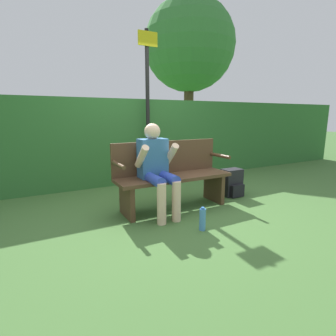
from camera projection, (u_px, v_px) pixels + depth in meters
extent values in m
plane|color=#426B33|center=(174.00, 208.00, 3.68)|extent=(40.00, 40.00, 0.00)
cube|color=#2D662D|center=(129.00, 141.00, 5.07)|extent=(12.00, 0.47, 1.57)
cube|color=#513823|center=(174.00, 177.00, 3.59)|extent=(1.62, 0.48, 0.05)
cube|color=#513823|center=(167.00, 157.00, 3.73)|extent=(1.62, 0.04, 0.46)
cube|color=#513823|center=(127.00, 201.00, 3.32)|extent=(0.06, 0.43, 0.42)
cube|color=#513823|center=(214.00, 187.00, 3.95)|extent=(0.06, 0.43, 0.42)
cylinder|color=#513823|center=(118.00, 165.00, 3.18)|extent=(0.05, 0.43, 0.05)
cylinder|color=#513823|center=(220.00, 156.00, 3.90)|extent=(0.05, 0.43, 0.05)
cube|color=#336699|center=(153.00, 158.00, 3.44)|extent=(0.36, 0.22, 0.51)
sphere|color=beige|center=(152.00, 131.00, 3.37)|extent=(0.21, 0.21, 0.21)
cylinder|color=#2D47B7|center=(153.00, 179.00, 3.24)|extent=(0.13, 0.46, 0.13)
cylinder|color=#2D47B7|center=(168.00, 177.00, 3.33)|extent=(0.13, 0.46, 0.13)
cylinder|color=beige|center=(162.00, 204.00, 3.09)|extent=(0.11, 0.11, 0.50)
cylinder|color=beige|center=(176.00, 201.00, 3.18)|extent=(0.11, 0.11, 0.50)
cylinder|color=beige|center=(142.00, 157.00, 3.22)|extent=(0.09, 0.32, 0.32)
cylinder|color=beige|center=(171.00, 154.00, 3.41)|extent=(0.09, 0.32, 0.32)
cube|color=black|center=(231.00, 182.00, 4.23)|extent=(0.32, 0.21, 0.43)
cube|color=black|center=(237.00, 191.00, 4.13)|extent=(0.24, 0.07, 0.20)
cylinder|color=#4C8CCC|center=(202.00, 220.00, 2.95)|extent=(0.07, 0.07, 0.25)
cylinder|color=#2D66B2|center=(203.00, 208.00, 2.92)|extent=(0.04, 0.04, 0.02)
cylinder|color=black|center=(148.00, 110.00, 4.73)|extent=(0.07, 0.07, 2.73)
cube|color=yellow|center=(148.00, 39.00, 4.46)|extent=(0.36, 0.02, 0.24)
cylinder|color=black|center=(1.00, 139.00, 11.09)|extent=(0.36, 0.61, 0.58)
cylinder|color=#4C3823|center=(189.00, 113.00, 9.68)|extent=(0.35, 0.35, 2.75)
sphere|color=#387A38|center=(190.00, 45.00, 9.22)|extent=(3.19, 3.19, 3.19)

